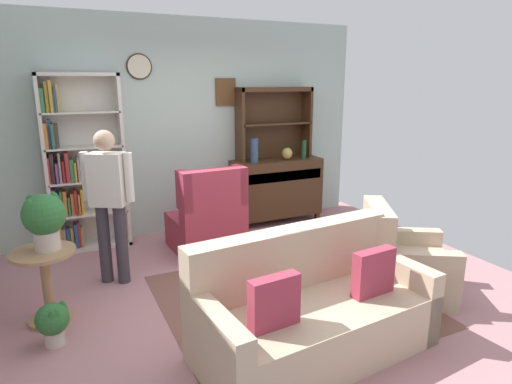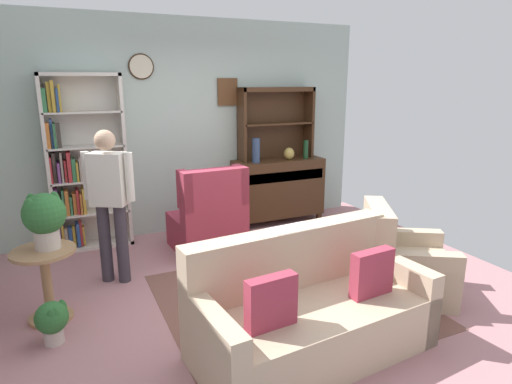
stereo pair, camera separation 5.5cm
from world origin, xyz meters
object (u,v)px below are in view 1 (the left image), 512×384
vase_round (287,154)px  book_stack (282,258)px  sideboard_hutch (274,113)px  vase_tall (254,150)px  potted_plant_small (53,321)px  sideboard (276,187)px  armchair_floral (402,265)px  wingback_chair (208,221)px  coffee_table (277,268)px  bookshelf (78,168)px  bottle_wine (304,149)px  couch_floral (311,312)px  plant_stand (46,278)px  potted_plant_large (44,217)px  person_reading (109,197)px

vase_round → book_stack: 2.55m
sideboard_hutch → vase_tall: 0.64m
potted_plant_small → sideboard: bearing=33.6°
armchair_floral → sideboard: bearing=91.2°
wingback_chair → coffee_table: (0.14, -1.48, -0.03)m
sideboard → vase_tall: vase_tall is taller
bookshelf → potted_plant_small: bookshelf is taller
wingback_chair → book_stack: bearing=-83.8°
book_stack → vase_round: bearing=60.0°
sideboard → bottle_wine: bottle_wine is taller
sideboard_hutch → bottle_wine: sideboard_hutch is taller
couch_floral → wingback_chair: wingback_chair is taller
wingback_chair → bookshelf: bearing=150.3°
couch_floral → book_stack: size_ratio=10.24×
sideboard_hutch → bottle_wine: bearing=-27.0°
wingback_chair → sideboard_hutch: bearing=31.6°
armchair_floral → coffee_table: size_ratio=1.32×
vase_tall → armchair_floral: size_ratio=0.32×
plant_stand → coffee_table: 1.98m
bottle_wine → plant_stand: bottle_wine is taller
vase_tall → wingback_chair: (-0.89, -0.60, -0.70)m
plant_stand → potted_plant_large: (0.04, 0.02, 0.53)m
potted_plant_small → person_reading: 1.32m
book_stack → potted_plant_large: bearing=160.9°
vase_round → coffee_table: vase_round is taller
coffee_table → couch_floral: bearing=-97.0°
bookshelf → wingback_chair: 1.66m
sideboard → potted_plant_large: bearing=-152.3°
sideboard → potted_plant_large: 3.41m
sideboard_hutch → wingback_chair: 1.91m
bottle_wine → wingback_chair: bottle_wine is taller
coffee_table → wingback_chair: bearing=95.5°
sideboard_hutch → armchair_floral: 2.90m
sideboard_hutch → armchair_floral: (0.05, -2.61, -1.27)m
bookshelf → person_reading: bearing=-80.0°
wingback_chair → plant_stand: 1.98m
potted_plant_large → book_stack: (1.88, -0.65, -0.45)m
vase_round → potted_plant_small: 3.78m
sideboard → potted_plant_small: bearing=-146.4°
potted_plant_large → coffee_table: size_ratio=0.60×
sideboard_hutch → person_reading: size_ratio=0.71×
potted_plant_large → person_reading: (0.58, 0.52, -0.01)m
book_stack → bottle_wine: bearing=54.8°
bottle_wine → book_stack: 2.68m
vase_round → armchair_floral: 2.53m
book_stack → couch_floral: bearing=-99.7°
bookshelf → sideboard: bearing=-1.8°
sideboard → vase_tall: size_ratio=3.89×
potted_plant_small → vase_round: bearing=31.6°
potted_plant_small → book_stack: 1.93m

